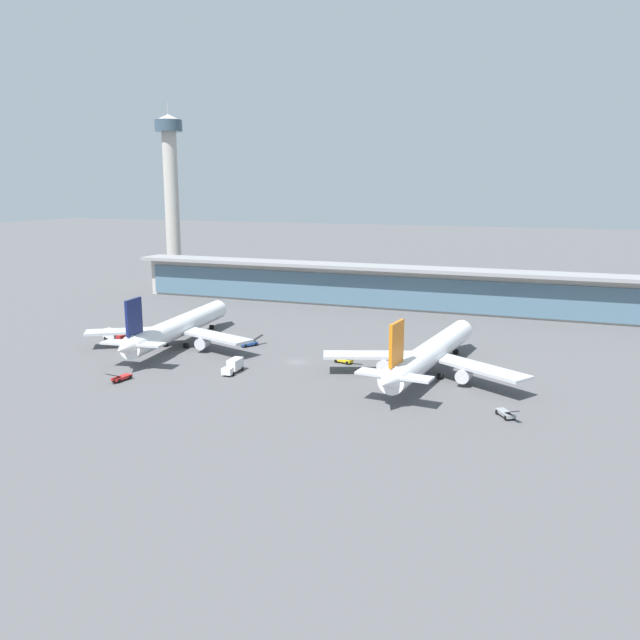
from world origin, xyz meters
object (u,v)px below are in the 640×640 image
(service_truck_mid_apron_yellow, at_px, (344,360))
(control_tower, at_px, (171,186))
(service_truck_on_taxiway_blue, at_px, (250,343))
(airliner_centre_stand, at_px, (430,353))
(service_truck_by_tail_red, at_px, (121,377))
(airliner_left_stand, at_px, (178,327))
(service_truck_at_far_stand_red, at_px, (113,334))
(service_truck_near_nose_grey, at_px, (506,413))
(service_truck_under_wing_white, at_px, (234,365))

(service_truck_mid_apron_yellow, bearing_deg, control_tower, 138.04)
(service_truck_on_taxiway_blue, bearing_deg, control_tower, 131.91)
(airliner_centre_stand, height_order, service_truck_by_tail_red, airliner_centre_stand)
(airliner_left_stand, bearing_deg, service_truck_at_far_stand_red, -178.23)
(service_truck_near_nose_grey, height_order, control_tower, control_tower)
(airliner_centre_stand, height_order, service_truck_under_wing_white, airliner_centre_stand)
(airliner_centre_stand, bearing_deg, service_truck_near_nose_grey, -49.33)
(service_truck_under_wing_white, height_order, service_truck_at_far_stand_red, same)
(service_truck_under_wing_white, xyz_separation_m, service_truck_at_far_stand_red, (-47.77, 17.03, 0.00))
(service_truck_at_far_stand_red, bearing_deg, service_truck_under_wing_white, -19.63)
(service_truck_under_wing_white, bearing_deg, service_truck_near_nose_grey, -7.74)
(service_truck_under_wing_white, height_order, service_truck_on_taxiway_blue, service_truck_under_wing_white)
(service_truck_under_wing_white, xyz_separation_m, service_truck_on_taxiway_blue, (-8.42, 24.49, -0.88))
(service_truck_near_nose_grey, relative_size, service_truck_at_far_stand_red, 0.84)
(service_truck_by_tail_red, xyz_separation_m, control_tower, (-78.71, 140.44, 42.13))
(service_truck_near_nose_grey, bearing_deg, service_truck_mid_apron_yellow, 148.02)
(airliner_left_stand, relative_size, service_truck_under_wing_white, 8.48)
(service_truck_at_far_stand_red, bearing_deg, control_tower, 115.28)
(service_truck_mid_apron_yellow, height_order, service_truck_at_far_stand_red, service_truck_at_far_stand_red)
(service_truck_under_wing_white, bearing_deg, service_truck_mid_apron_yellow, 38.87)
(service_truck_mid_apron_yellow, xyz_separation_m, control_tower, (-120.21, 108.08, 42.13))
(service_truck_under_wing_white, bearing_deg, service_truck_at_far_stand_red, 160.37)
(service_truck_near_nose_grey, bearing_deg, airliner_centre_stand, 130.67)
(airliner_centre_stand, xyz_separation_m, service_truck_on_taxiway_blue, (-51.53, 10.47, -4.45))
(airliner_left_stand, relative_size, service_truck_mid_apron_yellow, 9.05)
(airliner_left_stand, height_order, service_truck_on_taxiway_blue, airliner_left_stand)
(service_truck_near_nose_grey, distance_m, service_truck_under_wing_white, 63.03)
(service_truck_by_tail_red, height_order, control_tower, control_tower)
(airliner_left_stand, bearing_deg, control_tower, 123.86)
(service_truck_near_nose_grey, relative_size, service_truck_by_tail_red, 0.92)
(service_truck_near_nose_grey, bearing_deg, service_truck_on_taxiway_blue, 155.05)
(service_truck_mid_apron_yellow, height_order, control_tower, control_tower)
(airliner_left_stand, relative_size, service_truck_near_nose_grey, 9.83)
(airliner_centre_stand, distance_m, service_truck_on_taxiway_blue, 52.77)
(service_truck_on_taxiway_blue, height_order, control_tower, control_tower)
(service_truck_under_wing_white, bearing_deg, airliner_centre_stand, 18.01)
(service_truck_at_far_stand_red, bearing_deg, service_truck_on_taxiway_blue, 10.73)
(airliner_centre_stand, bearing_deg, service_truck_at_far_stand_red, 178.10)
(service_truck_at_far_stand_red, height_order, control_tower, control_tower)
(service_truck_under_wing_white, xyz_separation_m, control_tower, (-98.88, 125.27, 41.24))
(airliner_centre_stand, height_order, control_tower, control_tower)
(airliner_centre_stand, distance_m, service_truck_by_tail_red, 69.83)
(service_truck_by_tail_red, bearing_deg, airliner_left_stand, 101.22)
(service_truck_mid_apron_yellow, relative_size, service_truck_by_tail_red, 1.00)
(airliner_left_stand, bearing_deg, service_truck_mid_apron_yellow, -0.59)
(airliner_centre_stand, distance_m, service_truck_mid_apron_yellow, 22.46)
(airliner_centre_stand, relative_size, service_truck_mid_apron_yellow, 9.06)
(service_truck_under_wing_white, distance_m, service_truck_at_far_stand_red, 50.71)
(service_truck_mid_apron_yellow, xyz_separation_m, service_truck_at_far_stand_red, (-69.09, -0.15, 0.88))
(service_truck_at_far_stand_red, bearing_deg, service_truck_near_nose_grey, -13.04)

